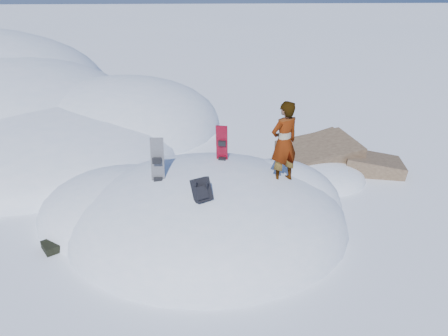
{
  "coord_description": "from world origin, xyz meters",
  "views": [
    {
      "loc": [
        0.07,
        -9.33,
        6.06
      ],
      "look_at": [
        0.42,
        0.3,
        1.43
      ],
      "focal_mm": 35.0,
      "sensor_mm": 36.0,
      "label": 1
    }
  ],
  "objects_px": {
    "backpack": "(202,190)",
    "person": "(284,142)",
    "snowboard_red": "(222,153)",
    "snowboard_dark": "(158,172)"
  },
  "relations": [
    {
      "from": "snowboard_dark",
      "to": "backpack",
      "type": "relative_size",
      "value": 2.7
    },
    {
      "from": "snowboard_dark",
      "to": "person",
      "type": "bearing_deg",
      "value": 6.02
    },
    {
      "from": "snowboard_dark",
      "to": "person",
      "type": "relative_size",
      "value": 0.81
    },
    {
      "from": "snowboard_red",
      "to": "backpack",
      "type": "xyz_separation_m",
      "value": [
        -0.5,
        -1.95,
        -0.0
      ]
    },
    {
      "from": "snowboard_dark",
      "to": "person",
      "type": "height_order",
      "value": "person"
    },
    {
      "from": "snowboard_dark",
      "to": "person",
      "type": "distance_m",
      "value": 3.01
    },
    {
      "from": "backpack",
      "to": "person",
      "type": "distance_m",
      "value": 2.32
    },
    {
      "from": "snowboard_dark",
      "to": "backpack",
      "type": "height_order",
      "value": "snowboard_dark"
    },
    {
      "from": "snowboard_red",
      "to": "snowboard_dark",
      "type": "relative_size",
      "value": 0.95
    },
    {
      "from": "snowboard_red",
      "to": "backpack",
      "type": "bearing_deg",
      "value": -93.11
    }
  ]
}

